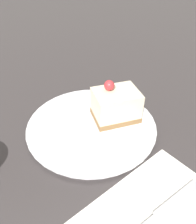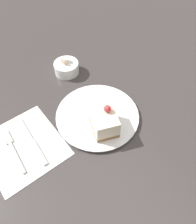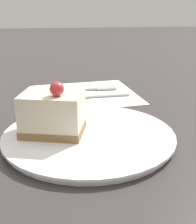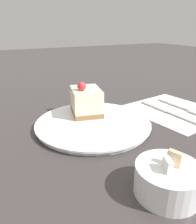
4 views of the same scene
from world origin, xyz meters
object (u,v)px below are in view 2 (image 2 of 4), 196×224
object	(u,v)px
knife	(35,144)
sugar_bowl	(67,68)
plate	(98,115)
fork	(12,147)
cake_slice	(104,121)

from	to	relation	value
knife	sugar_bowl	xyz separation A→B (m)	(0.23, 0.25, 0.02)
sugar_bowl	knife	bearing A→B (deg)	-132.26
sugar_bowl	plate	bearing A→B (deg)	-91.05
plate	fork	world-z (taller)	plate
fork	knife	xyz separation A→B (m)	(0.06, -0.03, 0.00)
cake_slice	sugar_bowl	xyz separation A→B (m)	(0.02, 0.31, -0.02)
plate	fork	bearing A→B (deg)	174.40
plate	cake_slice	world-z (taller)	cake_slice
plate	knife	size ratio (longest dim) A/B	1.41
plate	fork	distance (m)	0.28
fork	knife	bearing A→B (deg)	-26.02
cake_slice	sugar_bowl	distance (m)	0.31
knife	sugar_bowl	size ratio (longest dim) A/B	2.05
plate	sugar_bowl	world-z (taller)	sugar_bowl
cake_slice	fork	world-z (taller)	cake_slice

